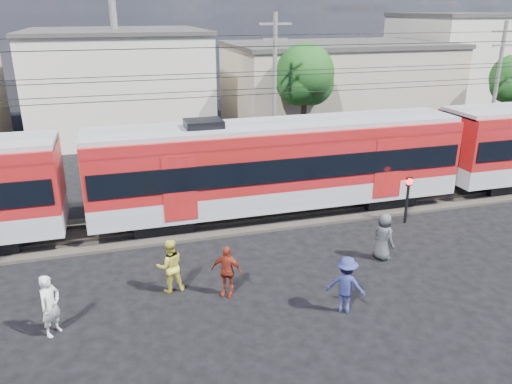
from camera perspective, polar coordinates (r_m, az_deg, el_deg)
ground at (r=14.64m, az=-1.98°, el=-15.98°), size 120.00×120.00×0.00m
track_bed at (r=21.47m, az=-7.38°, el=-3.54°), size 70.00×3.40×0.12m
rail_near at (r=20.74m, az=-7.05°, el=-4.04°), size 70.00×0.12×0.12m
rail_far at (r=22.10m, az=-7.71°, el=-2.50°), size 70.00×0.12×0.12m
commuter_train at (r=21.59m, az=3.11°, el=3.38°), size 50.30×3.08×4.17m
building_midwest at (r=38.80m, az=-15.36°, el=12.12°), size 12.24×12.24×7.30m
building_mideast at (r=39.66m, az=9.12°, el=12.01°), size 16.32×10.20×6.30m
building_east at (r=50.31m, az=22.17°, el=13.66°), size 10.20×10.20×8.30m
utility_pole_mid at (r=28.21m, az=2.12°, el=11.82°), size 1.80×0.24×8.50m
utility_pole_east at (r=34.51m, az=25.78°, el=10.99°), size 1.80×0.24×8.00m
tree_near at (r=32.17m, az=5.87°, el=13.00°), size 3.82×3.64×6.72m
pedestrian_a at (r=15.28m, az=-22.46°, el=-11.88°), size 0.76×0.79×1.83m
pedestrian_b at (r=16.38m, az=-9.80°, el=-8.31°), size 0.93×0.75×1.81m
pedestrian_c at (r=15.36m, az=10.24°, el=-10.39°), size 1.34×1.22×1.81m
pedestrian_d at (r=15.98m, az=-3.39°, el=-8.99°), size 1.07×0.88×1.71m
pedestrian_e at (r=18.71m, az=14.34°, el=-4.95°), size 0.83×1.01×1.78m
car_silver at (r=33.74m, az=25.22°, el=4.64°), size 4.26×2.15×1.39m
crossing_signal at (r=21.89m, az=16.98°, el=0.05°), size 0.30×0.30×2.06m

